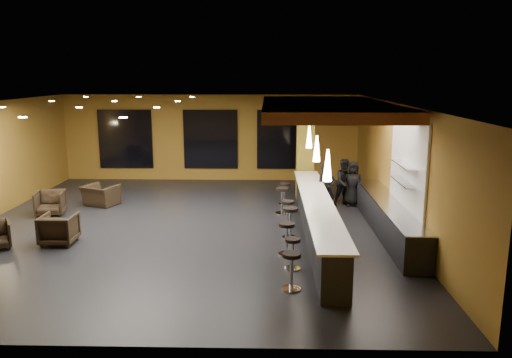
{
  "coord_description": "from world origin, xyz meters",
  "views": [
    {
      "loc": [
        2.34,
        -13.75,
        4.3
      ],
      "look_at": [
        2.0,
        0.5,
        1.3
      ],
      "focal_mm": 35.0,
      "sensor_mm": 36.0,
      "label": 1
    }
  ],
  "objects_px": {
    "pendant_2": "(309,137)",
    "bar_stool_5": "(282,197)",
    "staff_b": "(345,182)",
    "prep_counter": "(388,218)",
    "bar_stool_4": "(288,210)",
    "armchair_c": "(50,203)",
    "bar_stool_0": "(291,266)",
    "staff_a": "(326,189)",
    "bar_stool_2": "(287,234)",
    "pendant_0": "(328,165)",
    "bar_stool_3": "(290,219)",
    "pendant_1": "(317,149)",
    "armchair_d": "(101,195)",
    "bar_counter": "(317,220)",
    "staff_c": "(353,184)",
    "bar_stool_6": "(285,191)",
    "armchair_b": "(59,229)",
    "column": "(305,148)",
    "bar_stool_1": "(293,249)"
  },
  "relations": [
    {
      "from": "prep_counter",
      "to": "staff_c",
      "type": "bearing_deg",
      "value": 99.34
    },
    {
      "from": "pendant_0",
      "to": "armchair_b",
      "type": "height_order",
      "value": "pendant_0"
    },
    {
      "from": "bar_stool_6",
      "to": "staff_c",
      "type": "bearing_deg",
      "value": -1.44
    },
    {
      "from": "staff_b",
      "to": "bar_stool_3",
      "type": "distance_m",
      "value": 3.96
    },
    {
      "from": "pendant_0",
      "to": "pendant_1",
      "type": "bearing_deg",
      "value": 90.0
    },
    {
      "from": "pendant_2",
      "to": "armchair_b",
      "type": "distance_m",
      "value": 7.83
    },
    {
      "from": "column",
      "to": "bar_stool_4",
      "type": "height_order",
      "value": "column"
    },
    {
      "from": "staff_c",
      "to": "pendant_2",
      "type": "bearing_deg",
      "value": -161.07
    },
    {
      "from": "bar_counter",
      "to": "staff_a",
      "type": "relative_size",
      "value": 4.9
    },
    {
      "from": "pendant_1",
      "to": "armchair_d",
      "type": "xyz_separation_m",
      "value": [
        -6.89,
        2.8,
        -2.01
      ]
    },
    {
      "from": "bar_stool_4",
      "to": "bar_stool_5",
      "type": "distance_m",
      "value": 1.38
    },
    {
      "from": "bar_stool_2",
      "to": "pendant_2",
      "type": "bearing_deg",
      "value": 78.77
    },
    {
      "from": "pendant_0",
      "to": "bar_stool_1",
      "type": "xyz_separation_m",
      "value": [
        -0.74,
        -0.15,
        -1.89
      ]
    },
    {
      "from": "staff_b",
      "to": "prep_counter",
      "type": "bearing_deg",
      "value": -94.76
    },
    {
      "from": "prep_counter",
      "to": "bar_stool_1",
      "type": "distance_m",
      "value": 3.82
    },
    {
      "from": "pendant_2",
      "to": "staff_a",
      "type": "xyz_separation_m",
      "value": [
        0.5,
        -0.68,
        -1.53
      ]
    },
    {
      "from": "staff_c",
      "to": "staff_b",
      "type": "bearing_deg",
      "value": -178.22
    },
    {
      "from": "pendant_0",
      "to": "bar_stool_5",
      "type": "bearing_deg",
      "value": 100.94
    },
    {
      "from": "bar_stool_0",
      "to": "bar_stool_5",
      "type": "height_order",
      "value": "bar_stool_5"
    },
    {
      "from": "pendant_1",
      "to": "bar_stool_6",
      "type": "distance_m",
      "value": 3.62
    },
    {
      "from": "bar_stool_0",
      "to": "armchair_d",
      "type": "bearing_deg",
      "value": 132.81
    },
    {
      "from": "pendant_1",
      "to": "prep_counter",
      "type": "bearing_deg",
      "value": 0.0
    },
    {
      "from": "staff_c",
      "to": "bar_stool_2",
      "type": "height_order",
      "value": "staff_c"
    },
    {
      "from": "armchair_c",
      "to": "armchair_d",
      "type": "height_order",
      "value": "armchair_c"
    },
    {
      "from": "bar_stool_1",
      "to": "bar_stool_5",
      "type": "distance_m",
      "value": 4.55
    },
    {
      "from": "pendant_0",
      "to": "armchair_d",
      "type": "xyz_separation_m",
      "value": [
        -6.89,
        5.3,
        -2.01
      ]
    },
    {
      "from": "bar_stool_1",
      "to": "bar_stool_6",
      "type": "bearing_deg",
      "value": 89.97
    },
    {
      "from": "bar_stool_5",
      "to": "pendant_1",
      "type": "bearing_deg",
      "value": -65.85
    },
    {
      "from": "pendant_0",
      "to": "bar_counter",
      "type": "bearing_deg",
      "value": 90.0
    },
    {
      "from": "pendant_0",
      "to": "bar_stool_3",
      "type": "bearing_deg",
      "value": 109.18
    },
    {
      "from": "pendant_2",
      "to": "bar_stool_5",
      "type": "bearing_deg",
      "value": -144.49
    },
    {
      "from": "bar_stool_1",
      "to": "staff_b",
      "type": "bearing_deg",
      "value": 70.34
    },
    {
      "from": "staff_a",
      "to": "staff_b",
      "type": "height_order",
      "value": "staff_a"
    },
    {
      "from": "prep_counter",
      "to": "armchair_d",
      "type": "xyz_separation_m",
      "value": [
        -8.89,
        2.8,
        -0.09
      ]
    },
    {
      "from": "armchair_b",
      "to": "pendant_0",
      "type": "bearing_deg",
      "value": 166.95
    },
    {
      "from": "staff_a",
      "to": "bar_stool_2",
      "type": "distance_m",
      "value": 3.82
    },
    {
      "from": "staff_a",
      "to": "armchair_d",
      "type": "height_order",
      "value": "staff_a"
    },
    {
      "from": "bar_stool_4",
      "to": "armchair_c",
      "type": "bearing_deg",
      "value": 171.8
    },
    {
      "from": "armchair_d",
      "to": "bar_stool_6",
      "type": "xyz_separation_m",
      "value": [
        6.15,
        0.21,
        0.14
      ]
    },
    {
      "from": "prep_counter",
      "to": "pendant_1",
      "type": "bearing_deg",
      "value": 180.0
    },
    {
      "from": "bar_stool_3",
      "to": "staff_a",
      "type": "bearing_deg",
      "value": 62.44
    },
    {
      "from": "staff_a",
      "to": "bar_stool_1",
      "type": "height_order",
      "value": "staff_a"
    },
    {
      "from": "staff_a",
      "to": "armchair_c",
      "type": "xyz_separation_m",
      "value": [
        -8.56,
        -0.25,
        -0.43
      ]
    },
    {
      "from": "pendant_2",
      "to": "bar_stool_5",
      "type": "height_order",
      "value": "pendant_2"
    },
    {
      "from": "bar_stool_3",
      "to": "bar_stool_5",
      "type": "xyz_separation_m",
      "value": [
        -0.15,
        2.37,
        -0.0
      ]
    },
    {
      "from": "bar_stool_4",
      "to": "bar_stool_0",
      "type": "bearing_deg",
      "value": -91.13
    },
    {
      "from": "staff_c",
      "to": "bar_stool_4",
      "type": "xyz_separation_m",
      "value": [
        -2.25,
        -2.43,
        -0.26
      ]
    },
    {
      "from": "bar_counter",
      "to": "bar_stool_1",
      "type": "bearing_deg",
      "value": -109.08
    },
    {
      "from": "bar_stool_5",
      "to": "pendant_2",
      "type": "bearing_deg",
      "value": 35.51
    },
    {
      "from": "prep_counter",
      "to": "bar_stool_0",
      "type": "xyz_separation_m",
      "value": [
        -2.82,
        -3.76,
        0.07
      ]
    }
  ]
}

